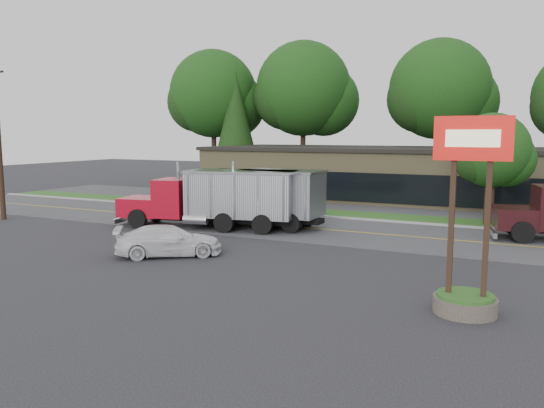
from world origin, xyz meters
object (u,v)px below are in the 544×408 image
(bilo_sign, at_px, (468,248))
(rally_car, at_px, (169,241))
(dump_truck_red, at_px, (218,197))
(dump_truck_blue, at_px, (264,196))

(bilo_sign, height_order, rally_car, bilo_sign)
(bilo_sign, relative_size, dump_truck_red, 0.55)
(dump_truck_red, bearing_deg, dump_truck_blue, -152.13)
(bilo_sign, height_order, dump_truck_red, bilo_sign)
(bilo_sign, relative_size, rally_car, 1.27)
(dump_truck_red, height_order, dump_truck_blue, same)
(bilo_sign, xyz_separation_m, rally_car, (-12.82, 2.36, -1.34))
(dump_truck_red, relative_size, dump_truck_blue, 1.33)
(bilo_sign, distance_m, rally_car, 13.11)
(dump_truck_blue, relative_size, rally_car, 1.73)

